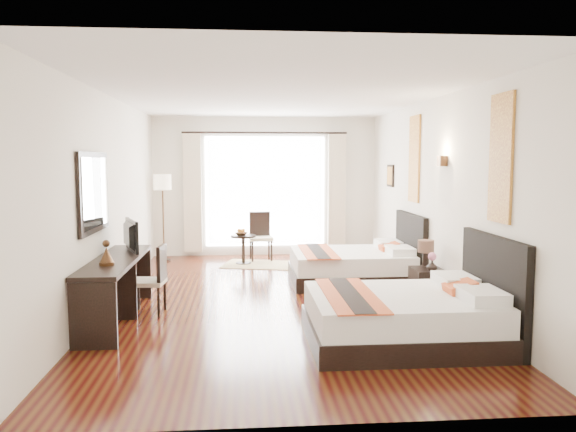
{
  "coord_description": "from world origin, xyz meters",
  "views": [
    {
      "loc": [
        -0.47,
        -7.64,
        1.93
      ],
      "look_at": [
        0.2,
        0.49,
        1.12
      ],
      "focal_mm": 35.0,
      "sensor_mm": 36.0,
      "label": 1
    }
  ],
  "objects": [
    {
      "name": "bed_far",
      "position": [
        1.33,
        1.0,
        0.28
      ],
      "size": [
        1.94,
        1.51,
        1.09
      ],
      "color": "black",
      "rests_on": "floor"
    },
    {
      "name": "window_glass",
      "position": [
        0.0,
        3.73,
        1.3
      ],
      "size": [
        2.4,
        0.02,
        2.2
      ],
      "primitive_type": "cube",
      "color": "white",
      "rests_on": "wall_window"
    },
    {
      "name": "side_table",
      "position": [
        -0.45,
        2.74,
        0.27
      ],
      "size": [
        0.47,
        0.47,
        0.54
      ],
      "primitive_type": "cylinder",
      "color": "black",
      "rests_on": "floor"
    },
    {
      "name": "vase",
      "position": [
        2.02,
        -0.54,
        0.57
      ],
      "size": [
        0.17,
        0.17,
        0.15
      ],
      "primitive_type": "imported",
      "rotation": [
        0.0,
        0.0,
        0.29
      ],
      "color": "black",
      "rests_on": "nightstand"
    },
    {
      "name": "floor_lamp",
      "position": [
        -1.98,
        3.2,
        1.41
      ],
      "size": [
        0.33,
        0.33,
        1.66
      ],
      "color": "black",
      "rests_on": "floor"
    },
    {
      "name": "art_panel_near",
      "position": [
        2.23,
        -1.96,
        1.95
      ],
      "size": [
        0.03,
        0.5,
        1.35
      ],
      "primitive_type": "cube",
      "color": "maroon",
      "rests_on": "wall_headboard"
    },
    {
      "name": "floor",
      "position": [
        0.0,
        0.0,
        -0.01
      ],
      "size": [
        4.5,
        7.5,
        0.01
      ],
      "primitive_type": "cube",
      "color": "#330B09",
      "rests_on": "ground"
    },
    {
      "name": "wall_window",
      "position": [
        0.0,
        3.75,
        1.4
      ],
      "size": [
        4.5,
        0.01,
        2.8
      ],
      "primitive_type": "cube",
      "color": "silver",
      "rests_on": "floor"
    },
    {
      "name": "art_panel_far",
      "position": [
        2.23,
        1.0,
        1.95
      ],
      "size": [
        0.03,
        0.5,
        1.35
      ],
      "primitive_type": "cube",
      "color": "maroon",
      "rests_on": "wall_headboard"
    },
    {
      "name": "wall_sconce",
      "position": [
        2.19,
        -0.34,
        1.92
      ],
      "size": [
        0.1,
        0.14,
        0.14
      ],
      "primitive_type": "cube",
      "color": "#402917",
      "rests_on": "wall_headboard"
    },
    {
      "name": "mirror_frame",
      "position": [
        -2.22,
        -0.85,
        1.55
      ],
      "size": [
        0.04,
        1.25,
        0.95
      ],
      "primitive_type": "cube",
      "color": "black",
      "rests_on": "wall_desk"
    },
    {
      "name": "ceiling",
      "position": [
        0.0,
        0.0,
        2.79
      ],
      "size": [
        4.5,
        7.5,
        0.02
      ],
      "primitive_type": "cube",
      "color": "white",
      "rests_on": "wall_headboard"
    },
    {
      "name": "console_desk",
      "position": [
        -1.99,
        -0.85,
        0.38
      ],
      "size": [
        0.5,
        2.2,
        0.76
      ],
      "primitive_type": "cube",
      "color": "black",
      "rests_on": "floor"
    },
    {
      "name": "bed_near",
      "position": [
        1.29,
        -1.96,
        0.3
      ],
      "size": [
        2.02,
        1.57,
        1.14
      ],
      "color": "black",
      "rests_on": "floor"
    },
    {
      "name": "drape_right",
      "position": [
        1.45,
        3.63,
        1.28
      ],
      "size": [
        0.35,
        0.14,
        2.35
      ],
      "primitive_type": "cube",
      "color": "beige",
      "rests_on": "floor"
    },
    {
      "name": "nightstand",
      "position": [
        2.03,
        -0.34,
        0.23
      ],
      "size": [
        0.39,
        0.49,
        0.47
      ],
      "primitive_type": "cube",
      "color": "black",
      "rests_on": "floor"
    },
    {
      "name": "sheer_curtain",
      "position": [
        0.0,
        3.67,
        1.3
      ],
      "size": [
        2.3,
        0.02,
        2.1
      ],
      "primitive_type": "cube",
      "color": "white",
      "rests_on": "wall_window"
    },
    {
      "name": "mirror_glass",
      "position": [
        -2.19,
        -0.85,
        1.55
      ],
      "size": [
        0.01,
        1.12,
        0.82
      ],
      "primitive_type": "cube",
      "color": "white",
      "rests_on": "mirror_frame"
    },
    {
      "name": "window_chair",
      "position": [
        -0.12,
        3.1,
        0.28
      ],
      "size": [
        0.47,
        0.47,
        0.93
      ],
      "rotation": [
        0.0,
        0.0,
        -1.48
      ],
      "color": "beige",
      "rests_on": "floor"
    },
    {
      "name": "wall_headboard",
      "position": [
        2.25,
        0.0,
        1.4
      ],
      "size": [
        0.01,
        7.5,
        2.8
      ],
      "primitive_type": "cube",
      "color": "silver",
      "rests_on": "floor"
    },
    {
      "name": "wall_desk",
      "position": [
        -2.25,
        0.0,
        1.4
      ],
      "size": [
        0.01,
        7.5,
        2.8
      ],
      "primitive_type": "cube",
      "color": "silver",
      "rests_on": "floor"
    },
    {
      "name": "fruit_bowl",
      "position": [
        -0.49,
        2.71,
        0.57
      ],
      "size": [
        0.3,
        0.3,
        0.06
      ],
      "primitive_type": "imported",
      "rotation": [
        0.0,
        0.0,
        -0.34
      ],
      "color": "#402617",
      "rests_on": "side_table"
    },
    {
      "name": "table_lamp",
      "position": [
        2.02,
        -0.28,
        0.74
      ],
      "size": [
        0.22,
        0.22,
        0.35
      ],
      "color": "black",
      "rests_on": "nightstand"
    },
    {
      "name": "wall_entry",
      "position": [
        0.0,
        -3.75,
        1.4
      ],
      "size": [
        4.5,
        0.01,
        2.8
      ],
      "primitive_type": "cube",
      "color": "silver",
      "rests_on": "floor"
    },
    {
      "name": "desk_chair",
      "position": [
        -1.64,
        -0.59,
        0.27
      ],
      "size": [
        0.44,
        0.44,
        0.87
      ],
      "rotation": [
        0.0,
        0.0,
        3.05
      ],
      "color": "beige",
      "rests_on": "floor"
    },
    {
      "name": "television",
      "position": [
        -1.97,
        -0.3,
        0.96
      ],
      "size": [
        0.34,
        0.7,
        0.41
      ],
      "primitive_type": "imported",
      "rotation": [
        0.0,
        0.0,
        1.94
      ],
      "color": "black",
      "rests_on": "console_desk"
    },
    {
      "name": "jute_rug",
      "position": [
        -0.14,
        2.62,
        0.01
      ],
      "size": [
        1.51,
        1.21,
        0.01
      ],
      "primitive_type": "cube",
      "rotation": [
        0.0,
        0.0,
        -0.25
      ],
      "color": "tan",
      "rests_on": "floor"
    },
    {
      "name": "bronze_figurine",
      "position": [
        -1.99,
        -1.29,
        0.88
      ],
      "size": [
        0.19,
        0.19,
        0.25
      ],
      "primitive_type": null,
      "rotation": [
        0.0,
        0.0,
        -0.16
      ],
      "color": "#402917",
      "rests_on": "console_desk"
    },
    {
      "name": "drape_left",
      "position": [
        -1.45,
        3.63,
        1.28
      ],
      "size": [
        0.35,
        0.14,
        2.35
      ],
      "primitive_type": "cube",
      "color": "beige",
      "rests_on": "floor"
    }
  ]
}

